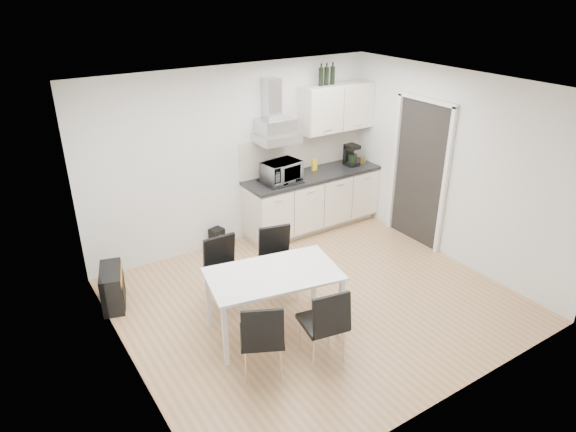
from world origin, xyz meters
name	(u,v)px	position (x,y,z in m)	size (l,w,h in m)	color
ground	(315,300)	(0.00, 0.00, 0.00)	(4.50, 4.50, 0.00)	tan
wall_back	(236,157)	(0.00, 2.00, 1.30)	(4.50, 0.10, 2.60)	white
wall_front	(458,285)	(0.00, -2.00, 1.30)	(4.50, 0.10, 2.60)	white
wall_left	(119,258)	(-2.25, 0.00, 1.30)	(0.10, 4.00, 2.60)	white
wall_right	(453,168)	(2.25, 0.00, 1.30)	(0.10, 4.00, 2.60)	white
ceiling	(321,89)	(0.00, 0.00, 2.60)	(4.50, 4.50, 0.00)	white
doorway	(419,174)	(2.21, 0.55, 1.05)	(0.08, 1.04, 2.10)	white
kitchenette	(313,178)	(1.19, 1.73, 0.83)	(2.22, 0.64, 2.52)	beige
dining_table	(273,279)	(-0.73, -0.22, 0.67)	(1.54, 1.06, 0.75)	white
chair_far_left	(227,275)	(-0.95, 0.47, 0.44)	(0.44, 0.50, 0.88)	black
chair_far_right	(280,264)	(-0.30, 0.35, 0.44)	(0.44, 0.50, 0.88)	black
chair_near_left	(262,337)	(-1.19, -0.74, 0.44)	(0.44, 0.50, 0.88)	black
chair_near_right	(322,323)	(-0.56, -0.88, 0.44)	(0.44, 0.50, 0.88)	black
guitar_amp	(112,287)	(-2.11, 1.27, 0.24)	(0.41, 0.63, 0.49)	black
floor_speaker	(217,238)	(-0.42, 1.90, 0.16)	(0.19, 0.17, 0.31)	black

